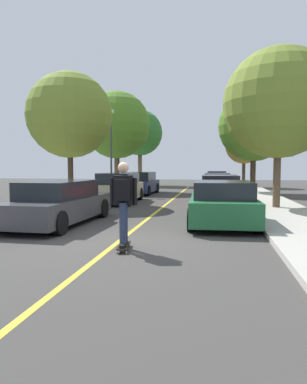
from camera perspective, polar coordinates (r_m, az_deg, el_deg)
ground at (r=8.31m, az=-5.95°, el=-8.22°), size 80.00×80.00×0.00m
center_line at (r=12.15m, az=-0.82°, el=-4.25°), size 0.12×39.20×0.01m
parked_car_left_nearest at (r=11.21m, az=-14.92°, el=-1.74°), size 1.94×4.73×1.34m
parked_car_left_near at (r=17.50m, az=-5.72°, el=0.65°), size 2.00×4.56×1.46m
parked_car_left_far at (r=22.73m, az=-2.09°, el=1.40°), size 1.90×4.22×1.42m
parked_car_right_nearest at (r=10.93m, az=11.04°, el=-1.83°), size 2.09×4.11×1.34m
parked_car_right_near at (r=16.84m, az=10.61°, el=0.34°), size 2.01×4.55×1.38m
parked_car_right_far at (r=23.97m, az=10.36°, el=1.39°), size 2.04×4.49×1.33m
parked_car_right_farthest at (r=30.77m, az=10.24°, el=2.01°), size 1.91×4.53×1.37m
street_tree_left_nearest at (r=17.83m, az=-13.40°, el=11.96°), size 4.11×4.11×6.15m
street_tree_left_near at (r=25.69m, az=-5.97°, el=10.68°), size 4.76×4.76×6.96m
street_tree_left_far at (r=33.40m, az=-2.22°, el=9.50°), size 4.22×4.22×6.88m
street_tree_right_nearest at (r=15.21m, az=19.57°, el=13.34°), size 4.36×4.36×6.32m
street_tree_right_near at (r=24.04m, az=15.90°, el=10.18°), size 4.55×4.55×6.51m
street_tree_right_far at (r=31.28m, az=14.43°, el=7.39°), size 3.24×3.24×5.10m
fire_hydrant at (r=16.49m, az=-12.23°, el=-0.44°), size 0.20×0.20×0.70m
streetlamp at (r=22.51m, az=-6.87°, el=7.55°), size 0.36×0.24×5.17m
skateboard at (r=7.65m, az=-4.83°, el=-8.63°), size 0.33×0.86×0.10m
skateboarder at (r=7.46m, az=-4.91°, el=-1.02°), size 0.59×0.71×1.76m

